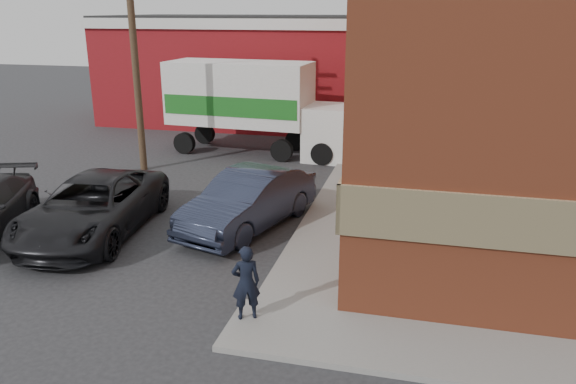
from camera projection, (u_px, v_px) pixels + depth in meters
The scene contains 8 objects.
ground at pixel (266, 307), 11.72m from camera, with size 90.00×90.00×0.00m, color #28282B.
sidewalk_west at pixel (352, 183), 19.87m from camera, with size 1.80×18.00×0.12m, color gray.
warehouse at pixel (261, 69), 30.66m from camera, with size 16.30×8.30×5.60m.
utility_pole at pixel (134, 43), 20.25m from camera, with size 2.00×0.26×9.00m.
man at pixel (246, 283), 10.85m from camera, with size 0.56×0.37×1.53m, color black.
sedan at pixel (249, 200), 15.74m from camera, with size 1.71×4.91×1.62m, color #282E42.
suv_a at pixel (93, 207), 15.30m from camera, with size 2.62×5.69×1.58m, color black.
box_truck at pixel (256, 102), 23.53m from camera, with size 7.92×2.81×3.84m.
Camera 1 is at (2.93, -9.98, 5.92)m, focal length 35.00 mm.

